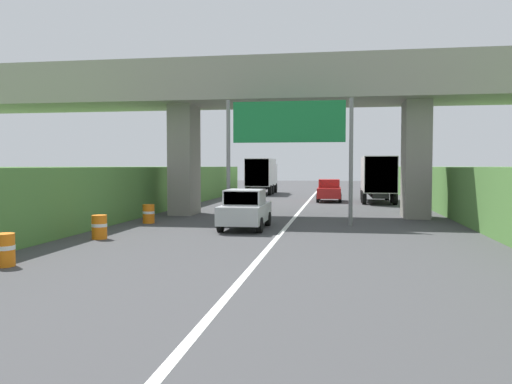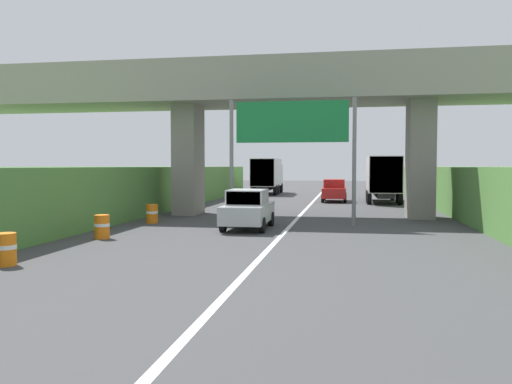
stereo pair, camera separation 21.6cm
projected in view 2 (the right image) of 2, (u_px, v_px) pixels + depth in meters
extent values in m
cube|color=white|center=(287.00, 229.00, 22.26)|extent=(0.20, 89.57, 0.01)
cube|color=gray|center=(300.00, 93.00, 28.02)|extent=(40.00, 4.80, 1.10)
cube|color=gray|center=(296.00, 65.00, 25.78)|extent=(40.00, 0.36, 1.10)
cube|color=gray|center=(304.00, 80.00, 30.15)|extent=(40.00, 0.36, 1.10)
cube|color=gray|center=(188.00, 160.00, 29.29)|extent=(1.30, 2.20, 6.12)
cube|color=gray|center=(420.00, 160.00, 27.12)|extent=(1.30, 2.20, 6.12)
cylinder|color=slate|center=(232.00, 162.00, 24.44)|extent=(0.18, 0.18, 5.82)
cylinder|color=slate|center=(354.00, 162.00, 23.47)|extent=(0.18, 0.18, 5.82)
cube|color=#167238|center=(292.00, 122.00, 23.86)|extent=(5.20, 0.12, 1.90)
cube|color=white|center=(292.00, 122.00, 23.85)|extent=(4.89, 0.01, 1.67)
cube|color=black|center=(382.00, 194.00, 39.04)|extent=(1.10, 7.30, 0.36)
cube|color=black|center=(380.00, 177.00, 41.53)|extent=(2.10, 2.10, 2.10)
cube|color=#2D3842|center=(380.00, 173.00, 42.52)|extent=(1.89, 0.06, 0.90)
cube|color=#B7B7B2|center=(384.00, 174.00, 37.93)|extent=(2.30, 5.20, 2.60)
cube|color=gray|center=(386.00, 175.00, 35.39)|extent=(2.21, 0.04, 2.50)
cylinder|color=black|center=(368.00, 194.00, 41.77)|extent=(0.30, 0.96, 0.96)
cylinder|color=black|center=(392.00, 194.00, 41.44)|extent=(0.30, 0.96, 0.96)
cylinder|color=black|center=(369.00, 198.00, 36.79)|extent=(0.30, 0.96, 0.96)
cylinder|color=black|center=(400.00, 198.00, 36.42)|extent=(0.30, 0.96, 0.96)
cylinder|color=black|center=(368.00, 196.00, 38.45)|extent=(0.30, 0.96, 0.96)
cylinder|color=black|center=(398.00, 197.00, 38.09)|extent=(0.30, 0.96, 0.96)
cube|color=black|center=(268.00, 187.00, 50.81)|extent=(1.10, 7.30, 0.36)
cube|color=silver|center=(272.00, 174.00, 53.30)|extent=(2.10, 2.10, 2.10)
cube|color=#2D3842|center=(273.00, 171.00, 54.29)|extent=(1.89, 0.06, 0.90)
cube|color=silver|center=(266.00, 172.00, 49.70)|extent=(2.30, 5.20, 2.60)
cube|color=#A8A8A6|center=(262.00, 173.00, 47.16)|extent=(2.21, 0.04, 2.50)
cylinder|color=black|center=(262.00, 188.00, 53.54)|extent=(0.30, 0.96, 0.96)
cylinder|color=black|center=(281.00, 188.00, 53.21)|extent=(0.30, 0.96, 0.96)
cylinder|color=black|center=(253.00, 190.00, 48.56)|extent=(0.30, 0.96, 0.96)
cylinder|color=black|center=(275.00, 190.00, 48.19)|extent=(0.30, 0.96, 0.96)
cylinder|color=black|center=(256.00, 189.00, 50.22)|extent=(0.30, 0.96, 0.96)
cylinder|color=black|center=(278.00, 189.00, 49.85)|extent=(0.30, 0.96, 0.96)
cube|color=#B2B5B7|center=(248.00, 213.00, 22.50)|extent=(1.76, 4.10, 0.76)
cube|color=#B2B5B7|center=(247.00, 197.00, 22.32)|extent=(1.56, 1.90, 0.64)
cube|color=#2D3842|center=(243.00, 198.00, 21.41)|extent=(1.44, 0.06, 0.54)
cylinder|color=black|center=(236.00, 218.00, 23.91)|extent=(0.22, 0.64, 0.64)
cylinder|color=black|center=(271.00, 219.00, 23.63)|extent=(0.22, 0.64, 0.64)
cylinder|color=black|center=(223.00, 224.00, 21.41)|extent=(0.22, 0.64, 0.64)
cylinder|color=black|center=(262.00, 225.00, 21.13)|extent=(0.22, 0.64, 0.64)
cube|color=red|center=(334.00, 193.00, 39.75)|extent=(1.76, 4.10, 0.76)
cube|color=red|center=(334.00, 184.00, 39.57)|extent=(1.56, 1.90, 0.64)
cube|color=#2D3842|center=(334.00, 184.00, 38.67)|extent=(1.44, 0.06, 0.54)
cylinder|color=black|center=(324.00, 196.00, 41.16)|extent=(0.22, 0.64, 0.64)
cylinder|color=black|center=(345.00, 197.00, 40.88)|extent=(0.22, 0.64, 0.64)
cylinder|color=black|center=(323.00, 198.00, 38.66)|extent=(0.22, 0.64, 0.64)
cylinder|color=black|center=(345.00, 199.00, 38.38)|extent=(0.22, 0.64, 0.64)
cylinder|color=orange|center=(6.00, 249.00, 14.15)|extent=(0.56, 0.56, 0.90)
cylinder|color=white|center=(6.00, 247.00, 14.15)|extent=(0.57, 0.57, 0.12)
cylinder|color=orange|center=(102.00, 227.00, 19.44)|extent=(0.56, 0.56, 0.90)
cylinder|color=white|center=(102.00, 225.00, 19.44)|extent=(0.57, 0.57, 0.12)
cylinder|color=orange|center=(152.00, 214.00, 24.77)|extent=(0.56, 0.56, 0.90)
cylinder|color=white|center=(152.00, 212.00, 24.77)|extent=(0.57, 0.57, 0.12)
cylinder|color=orange|center=(189.00, 205.00, 30.06)|extent=(0.56, 0.56, 0.90)
cylinder|color=white|center=(189.00, 204.00, 30.06)|extent=(0.57, 0.57, 0.12)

